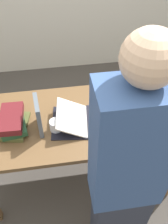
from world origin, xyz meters
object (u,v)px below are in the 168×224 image
at_px(open_book, 89,119).
at_px(book_stack_tall, 12,122).
at_px(reading_lamp, 141,59).
at_px(pencil, 108,147).
at_px(person_reader, 123,188).
at_px(coffee_mug, 56,126).
at_px(book_standing_upright, 38,116).

distance_m(open_book, book_stack_tall, 0.55).
xyz_separation_m(reading_lamp, pencil, (-0.35, -0.52, -0.33)).
bearing_deg(person_reader, pencil, -90.65).
bearing_deg(book_stack_tall, coffee_mug, -12.75).
bearing_deg(book_standing_upright, pencil, -33.65).
height_order(pencil, person_reader, person_reader).
relative_size(coffee_mug, pencil, 0.72).
bearing_deg(open_book, coffee_mug, -164.31).
relative_size(book_stack_tall, coffee_mug, 2.69).
relative_size(book_standing_upright, reading_lamp, 0.60).
relative_size(book_standing_upright, coffee_mug, 2.25).
distance_m(book_standing_upright, person_reader, 0.75).
xyz_separation_m(book_stack_tall, person_reader, (0.63, -0.65, 0.07)).
relative_size(open_book, coffee_mug, 5.01).
bearing_deg(book_standing_upright, reading_lamp, 14.07).
distance_m(reading_lamp, pencil, 0.70).
bearing_deg(coffee_mug, reading_lamp, 24.43).
relative_size(reading_lamp, person_reader, 0.24).
relative_size(reading_lamp, coffee_mug, 3.77).
relative_size(open_book, pencil, 3.58).
distance_m(book_standing_upright, pencil, 0.52).
distance_m(book_standing_upright, coffee_mug, 0.15).
bearing_deg(coffee_mug, book_standing_upright, 163.47).
bearing_deg(book_stack_tall, open_book, -3.24).
height_order(book_stack_tall, pencil, book_stack_tall).
relative_size(book_stack_tall, book_standing_upright, 1.19).
height_order(book_standing_upright, reading_lamp, reading_lamp).
height_order(book_stack_tall, book_standing_upright, book_standing_upright).
xyz_separation_m(book_stack_tall, reading_lamp, (0.99, 0.24, 0.27)).
bearing_deg(book_standing_upright, open_book, -4.34).
height_order(open_book, book_standing_upright, book_standing_upright).
distance_m(book_stack_tall, reading_lamp, 1.05).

